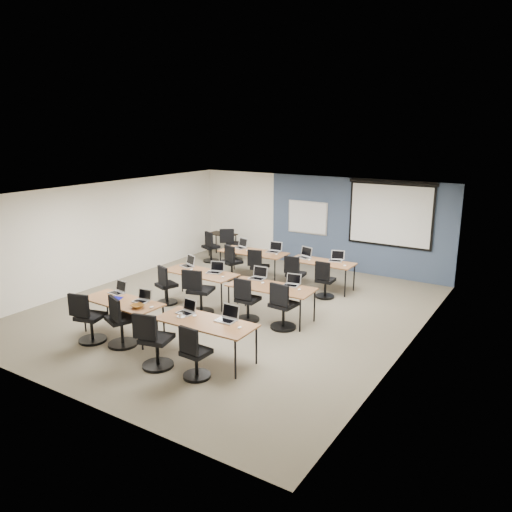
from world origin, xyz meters
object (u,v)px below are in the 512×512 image
Objects in this scene: laptop_6 at (258,276)px; laptop_7 at (292,283)px; task_chair_1 at (120,325)px; task_chair_10 at (295,277)px; laptop_1 at (142,298)px; spare_chair_a at (232,247)px; training_table_back_left at (253,253)px; task_chair_9 at (258,270)px; projector_screen at (391,211)px; task_chair_4 at (166,288)px; laptop_11 at (336,258)px; task_chair_6 at (247,303)px; training_table_front_right at (206,324)px; training_table_back_right at (321,263)px; training_table_mid_right at (271,288)px; laptop_3 at (228,317)px; laptop_2 at (187,310)px; laptop_4 at (188,263)px; laptop_10 at (305,255)px; task_chair_8 at (231,265)px; training_table_mid_left at (200,274)px; whiteboard at (308,218)px; task_chair_11 at (324,283)px; task_chair_5 at (199,295)px; laptop_9 at (274,250)px; utility_table at (222,236)px; spare_chair_b at (210,249)px; task_chair_0 at (89,322)px; laptop_8 at (241,246)px; training_table_front_left at (122,303)px; laptop_0 at (118,290)px.

laptop_6 is 0.89m from laptop_7.
task_chair_10 is (1.29, 4.62, -0.03)m from task_chair_1.
spare_chair_a is at bearing 99.59° from laptop_1.
task_chair_9 reaches higher than training_table_back_left.
projector_screen is 4.30m from laptop_7.
task_chair_4 is 2.81× the size of laptop_11.
task_chair_6 is (1.64, -2.84, -0.28)m from training_table_back_left.
training_table_back_right is (0.02, 4.82, -0.00)m from training_table_front_right.
laptop_3 reaches higher than training_table_mid_right.
laptop_4 is (-2.06, 2.51, 0.00)m from laptop_2.
training_table_back_right is 0.58m from laptop_10.
training_table_front_right is at bearing -90.73° from task_chair_10.
training_table_mid_right is 1.90m from task_chair_10.
training_table_mid_left is at bearing -58.10° from task_chair_8.
whiteboard is 4.18m from laptop_6.
task_chair_6 is (-0.35, -0.43, -0.28)m from training_table_mid_right.
training_table_mid_left is 1.92× the size of task_chair_11.
task_chair_5 is 2.90× the size of laptop_9.
task_chair_5 is at bearing -82.88° from training_table_back_left.
laptop_7 is at bearing -54.15° from task_chair_9.
laptop_6 is (1.14, 3.13, 0.36)m from task_chair_1.
whiteboard is at bearing 14.85° from utility_table.
spare_chair_a is 1.05× the size of spare_chair_b.
laptop_11 is at bearing 50.54° from task_chair_0.
task_chair_6 is 2.75× the size of laptop_8.
task_chair_0 is at bearing -115.64° from projector_screen.
laptop_4 is (-3.74, -4.06, -1.09)m from projector_screen.
laptop_2 is at bearing -104.39° from projector_screen.
training_table_back_right is at bearing 51.12° from training_table_mid_left.
laptop_3 reaches higher than training_table_front_left.
spare_chair_b is (-1.98, 0.64, -0.28)m from training_table_back_left.
task_chair_0 is 5.60m from laptop_8.
laptop_11 is 0.33× the size of spare_chair_a.
task_chair_11 is 4.95m from utility_table.
training_table_back_right is 1.67× the size of task_chair_0.
laptop_6 is 1.03× the size of laptop_11.
laptop_3 is at bearing -41.50° from training_table_mid_left.
task_chair_6 reaches higher than training_table_mid_right.
laptop_7 is (2.03, 2.48, 0.00)m from laptop_1.
spare_chair_a is (-1.51, 1.13, -0.26)m from training_table_back_left.
laptop_0 reaches higher than task_chair_4.
training_table_mid_left is 1.90× the size of task_chair_4.
task_chair_6 is at bearing -132.58° from training_table_mid_right.
task_chair_6 reaches higher than laptop_2.
laptop_0 is at bearing -112.67° from spare_chair_a.
training_table_mid_right is at bearing -17.69° from task_chair_8.
task_chair_1 is at bearing -116.36° from task_chair_11.
laptop_10 is (1.86, 5.57, 0.38)m from task_chair_0.
laptop_6 is 0.98× the size of laptop_8.
laptop_3 is at bearing 8.75° from training_table_front_left.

